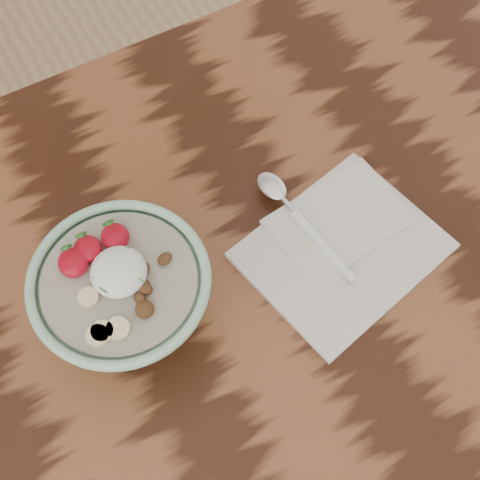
{
  "coord_description": "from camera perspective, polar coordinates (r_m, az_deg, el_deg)",
  "views": [
    {
      "loc": [
        -24.53,
        -27.51,
        151.27
      ],
      "look_at": [
        -8.15,
        2.1,
        86.8
      ],
      "focal_mm": 50.0,
      "sensor_mm": 36.0,
      "label": 1
    }
  ],
  "objects": [
    {
      "name": "breakfast_bowl",
      "position": [
        0.77,
        -9.86,
        -4.65
      ],
      "size": [
        20.02,
        20.02,
        13.65
      ],
      "rotation": [
        0.0,
        0.0,
        0.39
      ],
      "color": "#98CDA9",
      "rests_on": "table"
    },
    {
      "name": "napkin",
      "position": [
        0.86,
        8.68,
        -0.34
      ],
      "size": [
        26.89,
        23.46,
        1.44
      ],
      "rotation": [
        0.0,
        0.0,
        0.22
      ],
      "color": "silver",
      "rests_on": "table"
    },
    {
      "name": "table",
      "position": [
        0.93,
        5.03,
        -4.89
      ],
      "size": [
        160.0,
        90.0,
        75.0
      ],
      "color": "black",
      "rests_on": "ground"
    },
    {
      "name": "spoon",
      "position": [
        0.87,
        3.79,
        3.4
      ],
      "size": [
        4.42,
        19.21,
        1.0
      ],
      "rotation": [
        0.0,
        0.0,
        0.12
      ],
      "color": "silver",
      "rests_on": "napkin"
    }
  ]
}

